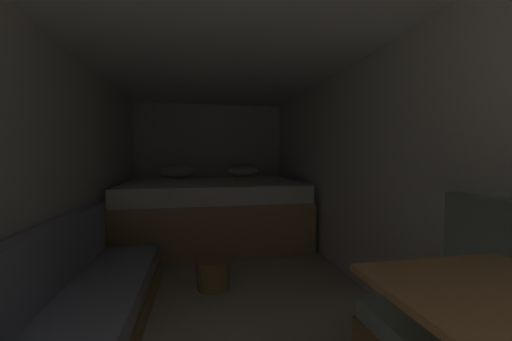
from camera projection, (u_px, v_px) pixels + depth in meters
The scene contains 7 objects.
ground_plane at pixel (224, 296), 2.46m from camera, with size 7.34×7.34×0.00m, color #B2A893.
wall_back at pixel (210, 164), 5.05m from camera, with size 2.51×0.05×1.99m, color silver.
wall_left at pixel (53, 177), 2.17m from camera, with size 0.05×5.34×1.99m, color silver.
wall_right at pixel (363, 173), 2.64m from camera, with size 0.05×5.34×1.99m, color silver.
ceiling_slab at pixel (222, 45), 2.35m from camera, with size 2.51×5.34×0.05m, color white.
bed at pixel (213, 209), 4.15m from camera, with size 2.29×1.79×0.99m.
wicker_basket at pixel (213, 273), 2.62m from camera, with size 0.28×0.28×0.25m.
Camera 1 is at (-0.20, -0.18, 1.16)m, focal length 21.05 mm.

